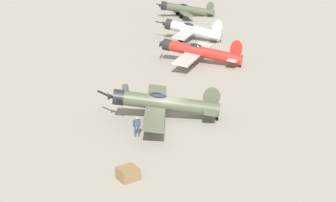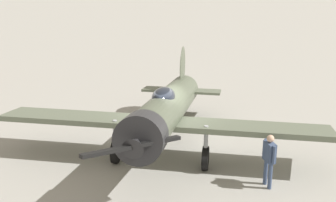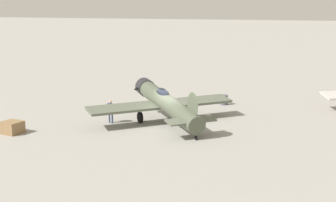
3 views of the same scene
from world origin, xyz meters
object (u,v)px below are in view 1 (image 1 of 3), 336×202
equipment_crate (128,174)px  airplane_outer_stand (186,9)px  airplane_mid_apron (199,52)px  fuel_drum (125,89)px  airplane_far_line (191,30)px  ground_crew_mechanic (137,125)px  airplane_foreground (162,103)px

equipment_crate → airplane_outer_stand: bearing=-143.3°
airplane_mid_apron → fuel_drum: (13.91, 1.58, -1.08)m
airplane_far_line → airplane_outer_stand: 20.63m
fuel_drum → ground_crew_mechanic: bearing=51.6°
airplane_foreground → airplane_far_line: (-26.61, -18.75, -0.07)m
fuel_drum → airplane_mid_apron: bearing=-173.5°
airplane_outer_stand → fuel_drum: airplane_outer_stand is taller
airplane_mid_apron → airplane_outer_stand: (-24.96, -23.13, -0.15)m
airplane_outer_stand → airplane_far_line: bearing=80.5°
airplane_mid_apron → airplane_outer_stand: airplane_mid_apron is taller
equipment_crate → airplane_far_line: bearing=-146.0°
airplane_foreground → equipment_crate: bearing=79.1°
airplane_mid_apron → fuel_drum: 14.04m
airplane_foreground → airplane_outer_stand: (-41.89, -32.63, -0.24)m
airplane_far_line → airplane_outer_stand: airplane_far_line is taller
airplane_mid_apron → ground_crew_mechanic: 23.30m
airplane_mid_apron → ground_crew_mechanic: bearing=93.4°
airplane_far_line → ground_crew_mechanic: size_ratio=5.97×
equipment_crate → fuel_drum: bearing=-132.6°
airplane_foreground → equipment_crate: airplane_foreground is taller
airplane_foreground → fuel_drum: size_ratio=11.24×
airplane_foreground → ground_crew_mechanic: 4.07m
airplane_foreground → ground_crew_mechanic: bearing=61.1°
airplane_foreground → fuel_drum: (-3.01, -7.91, -1.17)m
airplane_foreground → airplane_outer_stand: 53.09m
airplane_far_line → fuel_drum: (23.60, 10.84, -1.10)m
airplane_far_line → ground_crew_mechanic: airplane_far_line is taller
airplane_foreground → fuel_drum: airplane_foreground is taller
fuel_drum → airplane_foreground: bearing=69.1°
ground_crew_mechanic → equipment_crate: 7.07m
airplane_mid_apron → airplane_outer_stand: 34.03m
airplane_outer_stand → fuel_drum: size_ratio=12.32×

